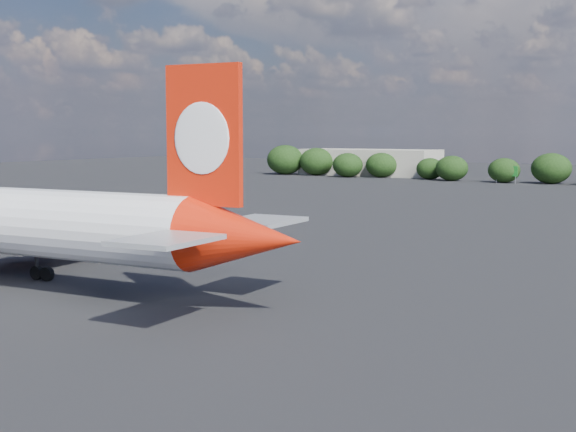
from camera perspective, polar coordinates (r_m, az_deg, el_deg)
The scene contains 4 objects.
ground at distance 101.79m, azimuth 6.48°, elevation -1.58°, with size 500.00×500.00×0.00m, color black.
qantas_airliner at distance 73.57m, azimuth -19.64°, elevation -0.43°, with size 55.99×53.23×18.27m.
terminal_building at distance 248.21m, azimuth 5.83°, elevation 3.81°, with size 42.00×16.00×8.00m.
highway_sign at distance 216.38m, azimuth 15.25°, elevation 3.08°, with size 6.00×0.30×4.50m.
Camera 1 is at (42.67, -31.44, 13.36)m, focal length 50.00 mm.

